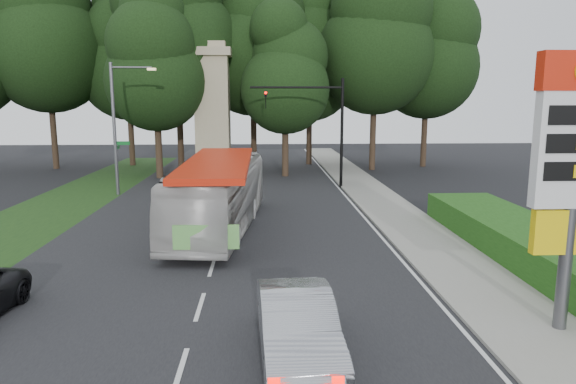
{
  "coord_description": "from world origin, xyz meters",
  "views": [
    {
      "loc": [
        1.82,
        -9.73,
        5.71
      ],
      "look_at": [
        2.77,
        10.07,
        2.2
      ],
      "focal_mm": 32.0,
      "sensor_mm": 36.0,
      "label": 1
    }
  ],
  "objects_px": {
    "traffic_signal_mast": "(322,117)",
    "transit_bus": "(219,195)",
    "gas_station_pylon": "(576,156)",
    "monument": "(213,109)",
    "streetlight_signs": "(118,123)",
    "sedan_silver": "(297,327)"
  },
  "relations": [
    {
      "from": "monument",
      "to": "transit_bus",
      "type": "bearing_deg",
      "value": -83.86
    },
    {
      "from": "sedan_silver",
      "to": "transit_bus",
      "type": "bearing_deg",
      "value": 99.85
    },
    {
      "from": "streetlight_signs",
      "to": "transit_bus",
      "type": "xyz_separation_m",
      "value": [
        6.83,
        -9.09,
        -2.85
      ]
    },
    {
      "from": "gas_station_pylon",
      "to": "transit_bus",
      "type": "distance_m",
      "value": 14.67
    },
    {
      "from": "monument",
      "to": "sedan_silver",
      "type": "distance_m",
      "value": 29.71
    },
    {
      "from": "transit_bus",
      "to": "sedan_silver",
      "type": "xyz_separation_m",
      "value": [
        2.7,
        -11.97,
        -0.82
      ]
    },
    {
      "from": "gas_station_pylon",
      "to": "streetlight_signs",
      "type": "relative_size",
      "value": 0.86
    },
    {
      "from": "gas_station_pylon",
      "to": "traffic_signal_mast",
      "type": "xyz_separation_m",
      "value": [
        -3.52,
        22.0,
        0.22
      ]
    },
    {
      "from": "gas_station_pylon",
      "to": "sedan_silver",
      "type": "distance_m",
      "value": 7.68
    },
    {
      "from": "gas_station_pylon",
      "to": "monument",
      "type": "xyz_separation_m",
      "value": [
        -11.2,
        28.01,
        0.66
      ]
    },
    {
      "from": "traffic_signal_mast",
      "to": "monument",
      "type": "xyz_separation_m",
      "value": [
        -7.68,
        6.0,
        0.43
      ]
    },
    {
      "from": "monument",
      "to": "traffic_signal_mast",
      "type": "bearing_deg",
      "value": -38.0
    },
    {
      "from": "traffic_signal_mast",
      "to": "gas_station_pylon",
      "type": "bearing_deg",
      "value": -80.91
    },
    {
      "from": "gas_station_pylon",
      "to": "streetlight_signs",
      "type": "xyz_separation_m",
      "value": [
        -16.19,
        20.01,
        -0.01
      ]
    },
    {
      "from": "gas_station_pylon",
      "to": "streetlight_signs",
      "type": "height_order",
      "value": "streetlight_signs"
    },
    {
      "from": "monument",
      "to": "transit_bus",
      "type": "xyz_separation_m",
      "value": [
        1.84,
        -17.08,
        -3.52
      ]
    },
    {
      "from": "traffic_signal_mast",
      "to": "streetlight_signs",
      "type": "bearing_deg",
      "value": -171.08
    },
    {
      "from": "sedan_silver",
      "to": "streetlight_signs",
      "type": "bearing_deg",
      "value": 111.48
    },
    {
      "from": "traffic_signal_mast",
      "to": "sedan_silver",
      "type": "height_order",
      "value": "traffic_signal_mast"
    },
    {
      "from": "traffic_signal_mast",
      "to": "transit_bus",
      "type": "relative_size",
      "value": 0.63
    },
    {
      "from": "streetlight_signs",
      "to": "gas_station_pylon",
      "type": "bearing_deg",
      "value": -51.04
    },
    {
      "from": "traffic_signal_mast",
      "to": "monument",
      "type": "height_order",
      "value": "monument"
    }
  ]
}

